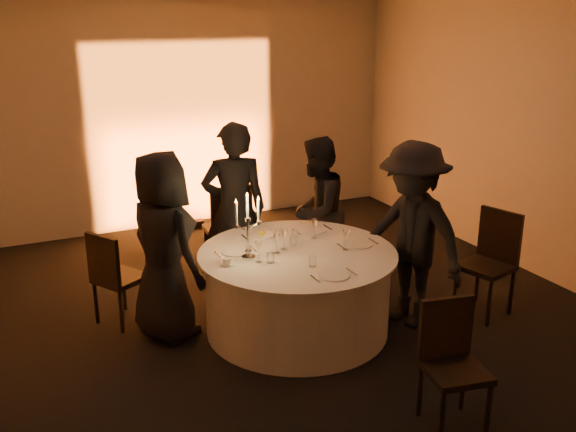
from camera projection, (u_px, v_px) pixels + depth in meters
name	position (u px, v px, depth m)	size (l,w,h in m)	color
floor	(297.00, 328.00, 6.01)	(7.00, 7.00, 0.00)	black
wall_back	(182.00, 115.00, 8.55)	(7.00, 7.00, 0.00)	#AAA49E
wall_right	(553.00, 143.00, 6.77)	(7.00, 7.00, 0.00)	#AAA49E
uplighter_fixture	(194.00, 224.00, 8.74)	(0.25, 0.12, 0.10)	black
banquet_table	(297.00, 291.00, 5.89)	(1.80, 1.80, 0.77)	black
chair_left	(114.00, 274.00, 5.94)	(0.55, 0.55, 0.92)	black
chair_back_left	(229.00, 224.00, 7.04)	(0.49, 0.49, 1.06)	black
chair_back_right	(316.00, 228.00, 7.29)	(0.52, 0.52, 0.85)	black
chair_right	(491.00, 256.00, 6.19)	(0.55, 0.55, 1.02)	black
chair_front	(451.00, 356.00, 4.52)	(0.48, 0.48, 0.93)	black
guest_left	(164.00, 247.00, 5.65)	(0.84, 0.54, 1.71)	black
guest_back_left	(234.00, 210.00, 6.51)	(0.66, 0.43, 1.81)	black
guest_back_right	(316.00, 211.00, 6.82)	(0.78, 0.61, 1.60)	black
guest_right	(412.00, 235.00, 5.88)	(1.13, 0.65, 1.75)	black
plate_left	(236.00, 252.00, 5.75)	(0.36, 0.26, 0.01)	white
plate_back_left	(261.00, 234.00, 6.17)	(0.36, 0.26, 0.08)	white
plate_back_right	(312.00, 230.00, 6.32)	(0.35, 0.29, 0.01)	white
plate_right	(358.00, 244.00, 5.94)	(0.36, 0.28, 0.01)	white
plate_front	(334.00, 275.00, 5.24)	(0.36, 0.26, 0.01)	white
coffee_cup	(227.00, 262.00, 5.46)	(0.11, 0.11, 0.07)	white
candelabra	(248.00, 236.00, 5.56)	(0.25, 0.12, 0.60)	silver
wine_glass_a	(284.00, 235.00, 5.79)	(0.07, 0.07, 0.19)	white
wine_glass_b	(247.00, 233.00, 5.84)	(0.07, 0.07, 0.19)	white
wine_glass_c	(314.00, 225.00, 6.07)	(0.07, 0.07, 0.19)	white
wine_glass_d	(277.00, 239.00, 5.69)	(0.07, 0.07, 0.19)	white
wine_glass_e	(346.00, 235.00, 5.78)	(0.07, 0.07, 0.19)	white
wine_glass_f	(259.00, 247.00, 5.49)	(0.07, 0.07, 0.19)	white
tumbler_a	(270.00, 258.00, 5.51)	(0.07, 0.07, 0.09)	white
tumbler_b	(293.00, 241.00, 5.92)	(0.07, 0.07, 0.09)	white
tumbler_c	(295.00, 234.00, 6.10)	(0.07, 0.07, 0.09)	white
tumbler_d	(313.00, 262.00, 5.42)	(0.07, 0.07, 0.09)	white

